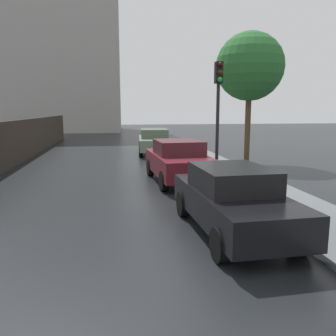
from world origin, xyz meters
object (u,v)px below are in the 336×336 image
object	(u,v)px
car_green_far_ahead	(154,141)
car_black_near_kerb	(233,199)
street_tree_mid	(250,67)
traffic_light	(218,98)
car_maroon_behind_camera	(178,161)

from	to	relation	value
car_green_far_ahead	car_black_near_kerb	bearing A→B (deg)	-85.73
car_green_far_ahead	street_tree_mid	xyz separation A→B (m)	(4.14, -4.43, 3.89)
car_black_near_kerb	traffic_light	size ratio (longest dim) A/B	1.00
car_green_far_ahead	street_tree_mid	bearing A→B (deg)	-43.06
car_maroon_behind_camera	traffic_light	bearing A→B (deg)	-8.91
car_green_far_ahead	street_tree_mid	size ratio (longest dim) A/B	0.74
car_green_far_ahead	traffic_light	bearing A→B (deg)	-77.25
traffic_light	street_tree_mid	xyz separation A→B (m)	(2.80, 4.17, 1.63)
traffic_light	street_tree_mid	size ratio (longest dim) A/B	0.66
car_maroon_behind_camera	street_tree_mid	world-z (taller)	street_tree_mid
car_black_near_kerb	street_tree_mid	distance (m)	11.05
car_black_near_kerb	car_maroon_behind_camera	xyz separation A→B (m)	(-0.17, 5.47, 0.05)
car_green_far_ahead	street_tree_mid	world-z (taller)	street_tree_mid
traffic_light	car_black_near_kerb	bearing A→B (deg)	-103.18
car_maroon_behind_camera	street_tree_mid	bearing A→B (deg)	40.51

